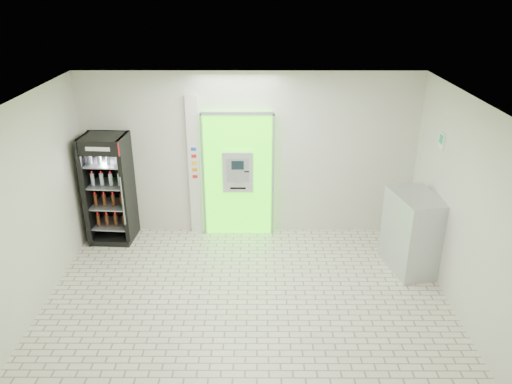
{
  "coord_description": "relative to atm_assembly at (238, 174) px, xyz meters",
  "views": [
    {
      "loc": [
        0.15,
        -5.97,
        4.44
      ],
      "look_at": [
        0.13,
        1.2,
        1.34
      ],
      "focal_mm": 35.0,
      "sensor_mm": 36.0,
      "label": 1
    }
  ],
  "objects": [
    {
      "name": "pillar",
      "position": [
        -0.78,
        0.04,
        0.13
      ],
      "size": [
        0.22,
        0.11,
        2.6
      ],
      "color": "silver",
      "rests_on": "ground"
    },
    {
      "name": "beverage_cooler",
      "position": [
        -2.28,
        -0.24,
        -0.23
      ],
      "size": [
        0.79,
        0.73,
        1.97
      ],
      "rotation": [
        0.0,
        0.0,
        -0.07
      ],
      "color": "black",
      "rests_on": "ground"
    },
    {
      "name": "steel_cabinet",
      "position": [
        2.86,
        -1.26,
        -0.52
      ],
      "size": [
        0.85,
        1.09,
        1.31
      ],
      "rotation": [
        0.0,
        0.0,
        0.2
      ],
      "color": "#B4B7BC",
      "rests_on": "ground"
    },
    {
      "name": "exit_sign",
      "position": [
        3.19,
        -1.01,
        0.95
      ],
      "size": [
        0.02,
        0.22,
        0.26
      ],
      "color": "white",
      "rests_on": "room_shell"
    },
    {
      "name": "room_shell",
      "position": [
        0.2,
        -2.41,
        0.67
      ],
      "size": [
        6.0,
        6.0,
        6.0
      ],
      "color": "silver",
      "rests_on": "ground"
    },
    {
      "name": "atm_assembly",
      "position": [
        0.0,
        0.0,
        0.0
      ],
      "size": [
        1.3,
        0.24,
        2.33
      ],
      "color": "#3DFE0D",
      "rests_on": "ground"
    },
    {
      "name": "ground",
      "position": [
        0.2,
        -2.41,
        -1.17
      ],
      "size": [
        6.0,
        6.0,
        0.0
      ],
      "primitive_type": "plane",
      "color": "beige",
      "rests_on": "ground"
    }
  ]
}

